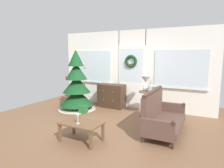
{
  "coord_description": "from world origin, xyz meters",
  "views": [
    {
      "loc": [
        2.36,
        -3.96,
        1.75
      ],
      "look_at": [
        0.05,
        0.55,
        1.0
      ],
      "focal_mm": 31.42,
      "sensor_mm": 36.0,
      "label": 1
    }
  ],
  "objects": [
    {
      "name": "settee_sofa",
      "position": [
        1.38,
        0.4,
        0.38
      ],
      "size": [
        0.73,
        1.63,
        0.96
      ],
      "color": "#3D281C",
      "rests_on": "ground"
    },
    {
      "name": "table_lamp",
      "position": [
        0.67,
        1.47,
        1.0
      ],
      "size": [
        0.28,
        0.28,
        0.44
      ],
      "color": "silver",
      "rests_on": "side_table"
    },
    {
      "name": "coffee_table",
      "position": [
        0.06,
        -0.85,
        0.34
      ],
      "size": [
        0.85,
        0.53,
        0.4
      ],
      "color": "brown",
      "rests_on": "ground"
    },
    {
      "name": "gift_box",
      "position": [
        -1.06,
        0.79,
        0.11
      ],
      "size": [
        0.23,
        0.21,
        0.23
      ],
      "primitive_type": "cube",
      "color": "#266633",
      "rests_on": "ground"
    },
    {
      "name": "flower_vase",
      "position": [
        0.83,
        1.37,
        0.83
      ],
      "size": [
        0.11,
        0.1,
        0.35
      ],
      "color": "#99ADBC",
      "rests_on": "side_table"
    },
    {
      "name": "side_table",
      "position": [
        0.73,
        1.43,
        0.51
      ],
      "size": [
        0.5,
        0.48,
        0.72
      ],
      "color": "brown",
      "rests_on": "ground"
    },
    {
      "name": "back_wall_with_door",
      "position": [
        0.0,
        2.08,
        1.28
      ],
      "size": [
        5.2,
        0.19,
        2.55
      ],
      "color": "white",
      "rests_on": "ground"
    },
    {
      "name": "ground_plane",
      "position": [
        0.0,
        0.0,
        0.0
      ],
      "size": [
        6.76,
        6.76,
        0.0
      ],
      "primitive_type": "plane",
      "color": "brown"
    },
    {
      "name": "wine_glass",
      "position": [
        0.04,
        -0.93,
        0.54
      ],
      "size": [
        0.08,
        0.08,
        0.2
      ],
      "color": "silver",
      "rests_on": "coffee_table"
    },
    {
      "name": "christmas_tree",
      "position": [
        -1.5,
        1.06,
        0.72
      ],
      "size": [
        1.21,
        1.21,
        2.01
      ],
      "color": "#4C331E",
      "rests_on": "ground"
    },
    {
      "name": "dresser_cabinet",
      "position": [
        -0.61,
        1.79,
        0.39
      ],
      "size": [
        0.92,
        0.47,
        0.78
      ],
      "color": "#3D281C",
      "rests_on": "ground"
    }
  ]
}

